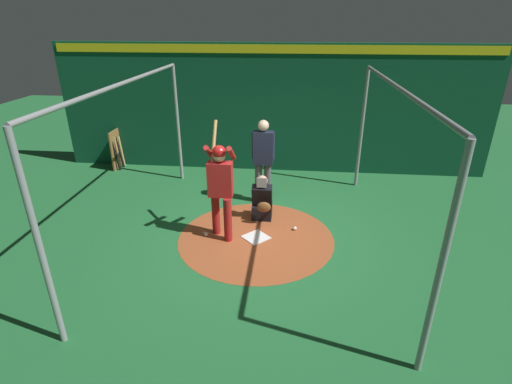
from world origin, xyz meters
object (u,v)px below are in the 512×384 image
home_plate (256,237)px  batter (220,183)px  baseball_2 (206,234)px  baseball_1 (252,213)px  baseball_0 (295,228)px  catcher (262,202)px  umpire (263,157)px  bat_rack (119,149)px

home_plate → batter: bearing=-89.9°
home_plate → baseball_2: 0.95m
batter → baseball_1: size_ratio=28.91×
baseball_0 → baseball_1: size_ratio=1.00×
catcher → baseball_2: (0.83, -1.00, -0.33)m
umpire → baseball_2: umpire is taller
baseball_1 → baseball_2: size_ratio=1.00×
batter → baseball_2: size_ratio=28.91×
baseball_0 → baseball_1: bearing=-123.0°
bat_rack → baseball_1: 4.76m
baseball_0 → baseball_1: 1.07m
bat_rack → baseball_2: bearing=42.3°
bat_rack → baseball_2: (3.53, 3.21, -0.45)m
batter → bat_rack: 4.99m
home_plate → baseball_0: 0.81m
umpire → bat_rack: size_ratio=1.78×
batter → umpire: batter is taller
batter → catcher: batter is taller
batter → bat_rack: batter is taller
catcher → umpire: 1.05m
catcher → baseball_1: size_ratio=12.94×
baseball_2 → catcher: bearing=129.8°
catcher → baseball_0: size_ratio=12.94×
catcher → bat_rack: (-2.69, -4.21, 0.11)m
home_plate → baseball_2: bearing=-87.8°
home_plate → baseball_1: size_ratio=5.68×
catcher → bat_rack: bearing=-122.6°
batter → baseball_0: batter is taller
batter → catcher: 1.28m
catcher → bat_rack: bat_rack is taller
home_plate → umpire: size_ratio=0.22×
umpire → baseball_2: size_ratio=25.30×
baseball_2 → umpire: bearing=149.8°
batter → bat_rack: (-3.49, -3.52, -0.61)m
bat_rack → baseball_2: size_ratio=14.20×
batter → umpire: 1.71m
catcher → baseball_1: catcher is taller
catcher → baseball_1: 0.43m
umpire → bat_rack: 4.61m
catcher → bat_rack: 5.00m
home_plate → catcher: (-0.79, 0.05, 0.36)m
batter → home_plate: bearing=90.1°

